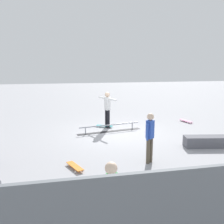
# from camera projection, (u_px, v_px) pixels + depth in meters

# --- Properties ---
(ground_plane) EXTENTS (60.00, 60.00, 0.00)m
(ground_plane) POSITION_uv_depth(u_px,v_px,m) (119.00, 133.00, 10.93)
(ground_plane) COLOR #9E9EA3
(grind_rail) EXTENTS (3.00, 0.78, 0.33)m
(grind_rail) POSITION_uv_depth(u_px,v_px,m) (110.00, 129.00, 11.16)
(grind_rail) COLOR black
(grind_rail) RESTS_ON ground_plane
(skate_ledge) EXTENTS (1.79, 0.80, 0.40)m
(skate_ledge) POSITION_uv_depth(u_px,v_px,m) (208.00, 142.00, 9.10)
(skate_ledge) COLOR #595960
(skate_ledge) RESTS_ON ground_plane
(skater_main) EXTENTS (0.63, 1.31, 1.73)m
(skater_main) POSITION_uv_depth(u_px,v_px,m) (107.00, 107.00, 11.65)
(skater_main) COLOR black
(skater_main) RESTS_ON ground_plane
(skateboard_main) EXTENTS (0.80, 0.56, 0.09)m
(skateboard_main) POSITION_uv_depth(u_px,v_px,m) (104.00, 126.00, 11.94)
(skateboard_main) COLOR teal
(skateboard_main) RESTS_ON ground_plane
(bystander_green_shirt) EXTENTS (0.24, 0.33, 1.49)m
(bystander_green_shirt) POSITION_uv_depth(u_px,v_px,m) (111.00, 200.00, 4.00)
(bystander_green_shirt) COLOR slate
(bystander_green_shirt) RESTS_ON ground_plane
(bystander_blue_shirt) EXTENTS (0.32, 0.27, 1.56)m
(bystander_blue_shirt) POSITION_uv_depth(u_px,v_px,m) (150.00, 135.00, 7.50)
(bystander_blue_shirt) COLOR brown
(bystander_blue_shirt) RESTS_ON ground_plane
(loose_skateboard_orange) EXTENTS (0.49, 0.82, 0.09)m
(loose_skateboard_orange) POSITION_uv_depth(u_px,v_px,m) (75.00, 166.00, 7.21)
(loose_skateboard_orange) COLOR orange
(loose_skateboard_orange) RESTS_ON ground_plane
(loose_skateboard_pink) EXTENTS (0.40, 0.82, 0.09)m
(loose_skateboard_pink) POSITION_uv_depth(u_px,v_px,m) (186.00, 121.00, 13.01)
(loose_skateboard_pink) COLOR #E05993
(loose_skateboard_pink) RESTS_ON ground_plane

